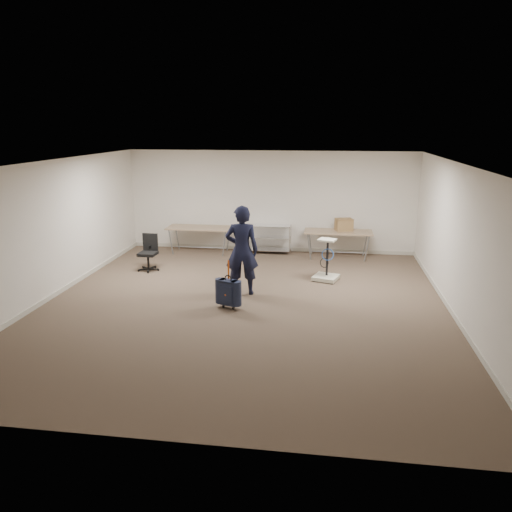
# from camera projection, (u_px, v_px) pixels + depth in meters

# --- Properties ---
(ground) EXTENTS (9.00, 9.00, 0.00)m
(ground) POSITION_uv_depth(u_px,v_px,m) (244.00, 305.00, 9.97)
(ground) COLOR #4A3B2D
(ground) RESTS_ON ground
(room_shell) EXTENTS (8.00, 9.00, 9.00)m
(room_shell) POSITION_uv_depth(u_px,v_px,m) (254.00, 281.00, 11.28)
(room_shell) COLOR white
(room_shell) RESTS_ON ground
(folding_table_left) EXTENTS (1.80, 0.75, 0.73)m
(folding_table_left) POSITION_uv_depth(u_px,v_px,m) (200.00, 229.00, 13.83)
(folding_table_left) COLOR #8C7256
(folding_table_left) RESTS_ON ground
(folding_table_right) EXTENTS (1.80, 0.75, 0.73)m
(folding_table_right) POSITION_uv_depth(u_px,v_px,m) (338.00, 233.00, 13.31)
(folding_table_right) COLOR #8C7256
(folding_table_right) RESTS_ON ground
(wire_shelf) EXTENTS (1.22, 0.47, 0.80)m
(wire_shelf) POSITION_uv_depth(u_px,v_px,m) (269.00, 237.00, 13.87)
(wire_shelf) COLOR silver
(wire_shelf) RESTS_ON ground
(person) EXTENTS (0.74, 0.53, 1.90)m
(person) POSITION_uv_depth(u_px,v_px,m) (242.00, 250.00, 10.39)
(person) COLOR black
(person) RESTS_ON ground
(suitcase) EXTENTS (0.40, 0.31, 0.98)m
(suitcase) POSITION_uv_depth(u_px,v_px,m) (228.00, 292.00, 9.69)
(suitcase) COLOR #151C30
(suitcase) RESTS_ON ground
(office_chair) EXTENTS (0.54, 0.54, 0.89)m
(office_chair) POSITION_uv_depth(u_px,v_px,m) (149.00, 259.00, 12.28)
(office_chair) COLOR black
(office_chair) RESTS_ON ground
(equipment_cart) EXTENTS (0.67, 0.67, 0.98)m
(equipment_cart) POSITION_uv_depth(u_px,v_px,m) (326.00, 269.00, 11.48)
(equipment_cart) COLOR beige
(equipment_cart) RESTS_ON ground
(cardboard_box) EXTENTS (0.51, 0.44, 0.33)m
(cardboard_box) POSITION_uv_depth(u_px,v_px,m) (344.00, 225.00, 13.33)
(cardboard_box) COLOR #A1834B
(cardboard_box) RESTS_ON folding_table_right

